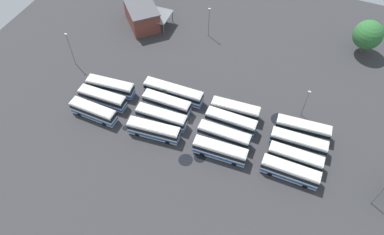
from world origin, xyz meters
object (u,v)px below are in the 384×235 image
(bus_row1_slot0, at_px, (154,130))
(maintenance_shelter, at_px, (155,15))
(bus_row2_slot0, at_px, (220,151))
(lamp_post_far_corner, at_px, (306,102))
(bus_row1_slot1, at_px, (162,117))
(bus_row2_slot3, at_px, (235,110))
(bus_row1_slot2, at_px, (167,103))
(depot_building, at_px, (142,15))
(lamp_post_near_entrance, at_px, (209,21))
(bus_row3_slot0, at_px, (290,172))
(bus_row3_slot2, at_px, (298,143))
(bus_row2_slot2, at_px, (231,122))
(bus_row0_slot0, at_px, (94,111))
(bus_row0_slot2, at_px, (111,87))
(bus_row0_slot1, at_px, (103,98))
(bus_row3_slot1, at_px, (295,158))
(bus_row2_slot1, at_px, (224,136))
(lamp_post_by_building, at_px, (70,48))
(lamp_post_mid_lot, at_px, (380,193))
(bus_row1_slot3, at_px, (173,92))
(bus_row3_slot3, at_px, (303,129))
(tree_west_edge, at_px, (368,35))

(bus_row1_slot0, distance_m, maintenance_shelter, 36.33)
(bus_row2_slot0, bearing_deg, lamp_post_far_corner, 52.73)
(bus_row1_slot1, bearing_deg, bus_row2_slot3, 30.15)
(bus_row1_slot1, xyz_separation_m, bus_row1_slot2, (-0.60, 3.89, -0.00))
(depot_building, xyz_separation_m, lamp_post_near_entrance, (18.05, 2.26, 1.64))
(bus_row3_slot0, relative_size, bus_row3_slot2, 0.98)
(lamp_post_far_corner, bearing_deg, bus_row2_slot2, -145.39)
(bus_row0_slot0, xyz_separation_m, bus_row0_slot2, (-0.32, 7.64, 0.00))
(depot_building, bearing_deg, bus_row2_slot0, -43.04)
(bus_row0_slot1, bearing_deg, bus_row3_slot1, 1.71)
(bus_row2_slot1, height_order, bus_row3_slot0, same)
(bus_row3_slot0, bearing_deg, lamp_post_far_corner, 93.84)
(bus_row0_slot2, xyz_separation_m, bus_row3_slot2, (42.25, 1.34, 0.00))
(bus_row0_slot2, bearing_deg, lamp_post_by_building, 160.32)
(bus_row3_slot2, xyz_separation_m, maintenance_shelter, (-43.66, 24.25, 1.65))
(bus_row2_slot0, height_order, bus_row3_slot0, same)
(bus_row3_slot0, bearing_deg, bus_row0_slot2, 172.17)
(bus_row1_slot1, relative_size, bus_row2_slot0, 1.01)
(bus_row2_slot1, bearing_deg, bus_row2_slot2, 87.99)
(bus_row1_slot1, distance_m, bus_row3_slot1, 28.17)
(lamp_post_mid_lot, bearing_deg, bus_row3_slot2, 156.27)
(lamp_post_by_building, bearing_deg, lamp_post_near_entrance, 40.94)
(bus_row0_slot1, height_order, bus_row2_slot0, same)
(bus_row0_slot0, xyz_separation_m, bus_row2_slot2, (27.82, 8.73, 0.00))
(bus_row0_slot1, height_order, bus_row3_slot2, same)
(bus_row1_slot1, distance_m, bus_row3_slot0, 28.07)
(bus_row1_slot0, distance_m, lamp_post_near_entrance, 34.34)
(bus_row3_slot1, distance_m, lamp_post_far_corner, 12.80)
(bus_row1_slot3, relative_size, depot_building, 1.00)
(bus_row0_slot1, relative_size, lamp_post_far_corner, 1.40)
(bus_row1_slot1, xyz_separation_m, bus_row2_slot2, (13.82, 4.54, -0.00))
(bus_row3_slot3, bearing_deg, bus_row2_slot1, -150.98)
(lamp_post_mid_lot, distance_m, tree_west_edge, 42.03)
(bus_row2_slot1, height_order, bus_row3_slot3, same)
(lamp_post_far_corner, height_order, lamp_post_near_entrance, lamp_post_near_entrance)
(bus_row3_slot2, bearing_deg, bus_row1_slot3, 174.79)
(lamp_post_by_building, height_order, lamp_post_mid_lot, lamp_post_by_building)
(bus_row3_slot2, xyz_separation_m, depot_building, (-47.30, 23.49, 1.14))
(bus_row0_slot0, bearing_deg, bus_row1_slot3, 41.05)
(bus_row3_slot0, height_order, lamp_post_near_entrance, lamp_post_near_entrance)
(bus_row3_slot1, relative_size, bus_row3_slot2, 0.94)
(bus_row1_slot0, height_order, bus_row3_slot0, same)
(bus_row0_slot2, xyz_separation_m, bus_row3_slot1, (42.46, -2.40, -0.00))
(bus_row1_slot2, distance_m, bus_row2_slot1, 14.65)
(bus_row1_slot0, xyz_separation_m, lamp_post_mid_lot, (43.21, 1.73, 2.27))
(bus_row2_slot3, distance_m, tree_west_edge, 38.89)
(bus_row3_slot0, bearing_deg, bus_row0_slot1, 177.07)
(lamp_post_far_corner, bearing_deg, bus_row1_slot3, -167.40)
(bus_row0_slot1, distance_m, bus_row1_slot2, 14.20)
(bus_row2_slot0, relative_size, bus_row3_slot3, 0.97)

